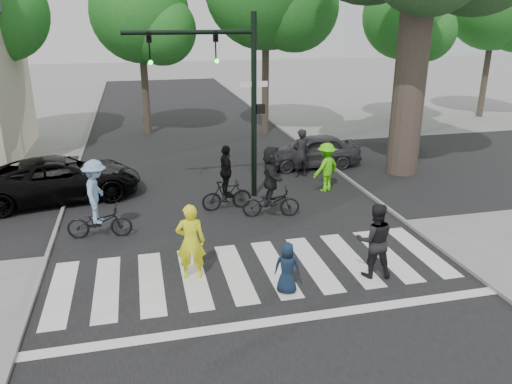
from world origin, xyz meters
TOP-DOWN VIEW (x-y plane):
  - ground at (0.00, 0.00)m, footprint 120.00×120.00m
  - road_stem at (0.00, 5.00)m, footprint 10.00×70.00m
  - road_cross at (0.00, 8.00)m, footprint 70.00×10.00m
  - curb_left at (-5.05, 5.00)m, footprint 0.10×70.00m
  - curb_right at (5.05, 5.00)m, footprint 0.10×70.00m
  - crosswalk at (0.00, 0.66)m, footprint 10.00×3.85m
  - traffic_signal at (0.35, 6.20)m, footprint 4.45×0.29m
  - bg_tree_2 at (-1.76, 16.62)m, footprint 5.04×4.80m
  - bg_tree_4 at (12.23, 16.12)m, footprint 4.83×4.60m
  - bg_tree_5 at (18.27, 16.69)m, footprint 5.67×5.40m
  - pedestrian_woman at (-1.53, 1.03)m, footprint 0.73×0.52m
  - pedestrian_child at (0.46, -0.14)m, footprint 0.69×0.58m
  - pedestrian_adult at (2.66, 0.11)m, footprint 1.03×0.89m
  - cyclist_left at (-3.77, 3.89)m, footprint 1.83×1.21m
  - cyclist_mid at (0.06, 5.15)m, footprint 1.64×1.00m
  - cyclist_right at (1.27, 4.27)m, footprint 1.84×1.71m
  - car_suv at (-5.17, 7.40)m, footprint 5.54×3.27m
  - car_grey at (4.30, 9.07)m, footprint 3.94×1.60m
  - bystander_hivis at (3.78, 6.13)m, footprint 1.29×1.08m
  - bystander_dark at (3.43, 7.90)m, footprint 0.73×0.53m

SIDE VIEW (x-z plane):
  - ground at x=0.00m, z-range 0.00..0.00m
  - road_stem at x=0.00m, z-range 0.00..0.01m
  - road_cross at x=0.00m, z-range 0.00..0.01m
  - crosswalk at x=0.00m, z-range 0.00..0.01m
  - curb_left at x=-5.05m, z-range 0.00..0.10m
  - curb_right at x=5.05m, z-range 0.00..0.10m
  - pedestrian_child at x=0.46m, z-range 0.00..1.20m
  - car_grey at x=4.30m, z-range 0.00..1.34m
  - car_suv at x=-5.17m, z-range 0.00..1.45m
  - bystander_hivis at x=3.78m, z-range 0.00..1.73m
  - cyclist_mid at x=0.06m, z-range -0.19..1.92m
  - pedestrian_adult at x=2.66m, z-range 0.00..1.84m
  - pedestrian_woman at x=-1.53m, z-range 0.00..1.86m
  - bystander_dark at x=3.43m, z-range 0.00..1.87m
  - cyclist_left at x=-3.77m, z-range -0.15..2.10m
  - cyclist_right at x=1.27m, z-range -0.12..2.12m
  - traffic_signal at x=0.35m, z-range 0.90..6.90m
  - bg_tree_4 at x=12.23m, z-range 1.56..9.71m
  - bg_tree_2 at x=-1.76m, z-range 1.58..9.98m
  - bg_tree_5 at x=18.27m, z-range 1.71..11.01m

